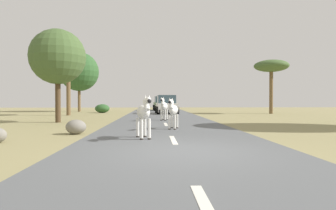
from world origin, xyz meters
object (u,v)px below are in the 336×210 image
Objects in this scene: zebra_1 at (173,110)px; car_1 at (166,105)px; bush_0 at (102,108)px; tree_1 at (79,72)px; tree_4 at (58,57)px; tree_5 at (68,63)px; zebra_0 at (164,106)px; car_0 at (162,104)px; tree_3 at (271,67)px; rock_1 at (76,127)px; zebra_2 at (144,113)px.

car_1 is (0.35, 14.88, -0.02)m from zebra_1.
zebra_1 is at bearing -70.81° from bush_0.
zebra_1 is 18.85m from bush_0.
car_1 is 0.65× the size of tree_1.
tree_4 is 1.06× the size of tree_5.
tree_4 reaches higher than zebra_0.
tree_1 is at bearing -35.81° from car_1.
bush_0 is (-6.32, -5.58, -0.40)m from car_0.
tree_3 reaches higher than rock_1.
tree_3 is at bearing -125.85° from zebra_0.
rock_1 is (-3.99, -24.70, -0.57)m from car_0.
zebra_1 reaches higher than bush_0.
tree_5 is (-8.56, -2.06, 3.66)m from car_1.
zebra_0 is at bearing -59.65° from tree_1.
zebra_1 is 0.96× the size of zebra_2.
zebra_0 is at bearing 7.37° from tree_4.
tree_4 is at bearing -148.70° from tree_3.
tree_1 is 8.53m from tree_5.
bush_0 is (-6.19, 17.79, -0.42)m from zebra_1.
tree_3 is (10.44, -8.28, 3.70)m from car_0.
tree_1 is 1.24× the size of tree_4.
tree_3 is at bearing -136.86° from zebra_2.
tree_1 is 1.32× the size of tree_5.
tree_3 reaches higher than bush_0.
bush_0 reaches higher than rock_1.
car_1 is 2.96× the size of bush_0.
car_0 reaches higher than zebra_2.
zebra_1 is 14.88m from car_1.
tree_5 is at bearing 48.30° from car_0.
car_0 is 13.94m from tree_5.
zebra_2 is 0.29× the size of tree_5.
tree_5 reaches higher than zebra_0.
tree_1 is (-8.25, 24.42, 3.68)m from zebra_2.
car_1 reaches higher than zebra_0.
car_1 is at bearing 13.52° from tree_5.
zebra_1 is 0.26× the size of tree_4.
car_0 and car_1 have the same top height.
zebra_2 reaches higher than rock_1.
tree_1 is (-9.77, 6.39, 3.73)m from car_1.
zebra_2 is at bearing -66.21° from tree_5.
tree_1 reaches higher than car_0.
tree_4 is (-6.62, -18.65, 3.01)m from car_0.
zebra_2 is 0.22× the size of tree_1.
zebra_1 is 0.96× the size of bush_0.
car_0 is 0.65× the size of tree_1.
tree_3 reaches higher than zebra_1.
rock_1 is at bearing -83.05° from bush_0.
car_0 reaches higher than bush_0.
zebra_0 reaches higher than bush_0.
rock_1 is (2.64, -6.06, -3.57)m from tree_4.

